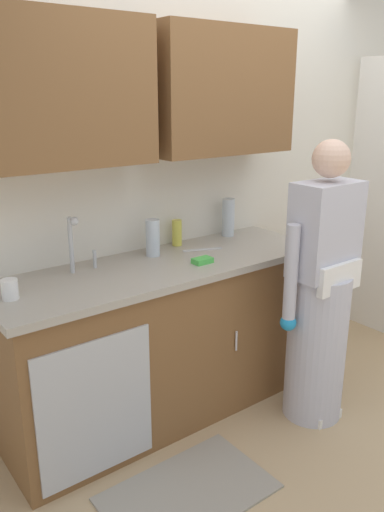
# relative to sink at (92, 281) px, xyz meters

# --- Properties ---
(ground_plane) EXTENTS (9.00, 9.00, 0.00)m
(ground_plane) POSITION_rel_sink_xyz_m (0.98, -0.71, -0.93)
(ground_plane) COLOR tan
(kitchen_wall_with_uppers) EXTENTS (4.80, 0.44, 2.70)m
(kitchen_wall_with_uppers) POSITION_rel_sink_xyz_m (0.84, 0.29, 0.55)
(kitchen_wall_with_uppers) COLOR silver
(kitchen_wall_with_uppers) RESTS_ON ground
(counter_cabinet) EXTENTS (1.90, 0.62, 0.90)m
(counter_cabinet) POSITION_rel_sink_xyz_m (0.43, -0.01, -0.48)
(counter_cabinet) COLOR brown
(counter_cabinet) RESTS_ON ground
(countertop) EXTENTS (1.96, 0.66, 0.04)m
(countertop) POSITION_rel_sink_xyz_m (0.43, -0.01, -0.01)
(countertop) COLOR #A8A093
(countertop) RESTS_ON counter_cabinet
(sink) EXTENTS (0.50, 0.36, 0.35)m
(sink) POSITION_rel_sink_xyz_m (0.00, 0.00, 0.00)
(sink) COLOR #B7BABF
(sink) RESTS_ON counter_cabinet
(person_at_sink) EXTENTS (0.55, 0.34, 1.62)m
(person_at_sink) POSITION_rel_sink_xyz_m (1.11, -0.57, -0.23)
(person_at_sink) COLOR white
(person_at_sink) RESTS_ON ground
(floor_mat) EXTENTS (0.80, 0.50, 0.01)m
(floor_mat) POSITION_rel_sink_xyz_m (0.12, -0.66, -0.92)
(floor_mat) COLOR gray
(floor_mat) RESTS_ON ground
(bottle_water_tall) EXTENTS (0.06, 0.06, 0.16)m
(bottle_water_tall) POSITION_rel_sink_xyz_m (0.70, 0.23, 0.09)
(bottle_water_tall) COLOR #D8D14C
(bottle_water_tall) RESTS_ON countertop
(bottle_soap) EXTENTS (0.08, 0.08, 0.25)m
(bottle_soap) POSITION_rel_sink_xyz_m (1.10, 0.21, 0.14)
(bottle_soap) COLOR silver
(bottle_soap) RESTS_ON countertop
(bottle_water_short) EXTENTS (0.08, 0.08, 0.22)m
(bottle_water_short) POSITION_rel_sink_xyz_m (0.46, 0.14, 0.12)
(bottle_water_short) COLOR silver
(bottle_water_short) RESTS_ON countertop
(cup_by_sink) EXTENTS (0.08, 0.08, 0.09)m
(cup_by_sink) POSITION_rel_sink_xyz_m (-0.42, -0.02, 0.06)
(cup_by_sink) COLOR white
(cup_by_sink) RESTS_ON countertop
(knife_on_counter) EXTENTS (0.23, 0.11, 0.01)m
(knife_on_counter) POSITION_rel_sink_xyz_m (0.76, 0.05, 0.02)
(knife_on_counter) COLOR silver
(knife_on_counter) RESTS_ON countertop
(sponge) EXTENTS (0.11, 0.07, 0.03)m
(sponge) POSITION_rel_sink_xyz_m (0.60, -0.15, 0.03)
(sponge) COLOR #4CBF4C
(sponge) RESTS_ON countertop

